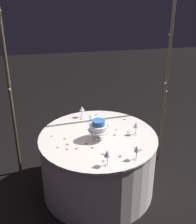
{
  "coord_description": "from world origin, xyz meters",
  "views": [
    {
      "loc": [
        -0.48,
        -2.87,
        2.47
      ],
      "look_at": [
        0.0,
        0.0,
        1.02
      ],
      "focal_mm": 49.98,
      "sensor_mm": 36.0,
      "label": 1
    }
  ],
  "objects_px": {
    "main_table": "(98,164)",
    "wine_glass_3": "(137,149)",
    "decorative_arch": "(91,59)",
    "wine_glass_0": "(108,154)",
    "cake_knife": "(91,119)",
    "tiered_cake": "(99,127)",
    "wine_glass_2": "(136,125)",
    "wine_glass_1": "(82,109)"
  },
  "relations": [
    {
      "from": "tiered_cake",
      "to": "wine_glass_1",
      "type": "bearing_deg",
      "value": 102.07
    },
    {
      "from": "wine_glass_1",
      "to": "cake_knife",
      "type": "xyz_separation_m",
      "value": [
        0.1,
        -0.08,
        -0.1
      ]
    },
    {
      "from": "decorative_arch",
      "to": "main_table",
      "type": "bearing_deg",
      "value": -89.89
    },
    {
      "from": "decorative_arch",
      "to": "wine_glass_3",
      "type": "bearing_deg",
      "value": -72.95
    },
    {
      "from": "decorative_arch",
      "to": "wine_glass_0",
      "type": "distance_m",
      "value": 1.17
    },
    {
      "from": "main_table",
      "to": "tiered_cake",
      "type": "distance_m",
      "value": 0.51
    },
    {
      "from": "wine_glass_0",
      "to": "cake_knife",
      "type": "height_order",
      "value": "wine_glass_0"
    },
    {
      "from": "tiered_cake",
      "to": "wine_glass_3",
      "type": "height_order",
      "value": "tiered_cake"
    },
    {
      "from": "decorative_arch",
      "to": "tiered_cake",
      "type": "relative_size",
      "value": 10.13
    },
    {
      "from": "tiered_cake",
      "to": "wine_glass_3",
      "type": "bearing_deg",
      "value": -56.19
    },
    {
      "from": "decorative_arch",
      "to": "wine_glass_1",
      "type": "xyz_separation_m",
      "value": [
        -0.11,
        0.01,
        -0.62
      ]
    },
    {
      "from": "wine_glass_1",
      "to": "cake_knife",
      "type": "relative_size",
      "value": 0.48
    },
    {
      "from": "tiered_cake",
      "to": "cake_knife",
      "type": "relative_size",
      "value": 0.75
    },
    {
      "from": "main_table",
      "to": "wine_glass_2",
      "type": "relative_size",
      "value": 8.61
    },
    {
      "from": "tiered_cake",
      "to": "main_table",
      "type": "bearing_deg",
      "value": 91.32
    },
    {
      "from": "wine_glass_1",
      "to": "wine_glass_2",
      "type": "distance_m",
      "value": 0.74
    },
    {
      "from": "cake_knife",
      "to": "main_table",
      "type": "bearing_deg",
      "value": -87.92
    },
    {
      "from": "wine_glass_1",
      "to": "cake_knife",
      "type": "distance_m",
      "value": 0.16
    },
    {
      "from": "decorative_arch",
      "to": "tiered_cake",
      "type": "distance_m",
      "value": 0.78
    },
    {
      "from": "wine_glass_2",
      "to": "wine_glass_0",
      "type": "bearing_deg",
      "value": -129.09
    },
    {
      "from": "main_table",
      "to": "wine_glass_2",
      "type": "bearing_deg",
      "value": -1.61
    },
    {
      "from": "wine_glass_2",
      "to": "cake_knife",
      "type": "xyz_separation_m",
      "value": [
        -0.43,
        0.43,
        -0.11
      ]
    },
    {
      "from": "wine_glass_1",
      "to": "wine_glass_3",
      "type": "height_order",
      "value": "wine_glass_3"
    },
    {
      "from": "wine_glass_0",
      "to": "wine_glass_1",
      "type": "height_order",
      "value": "wine_glass_0"
    },
    {
      "from": "tiered_cake",
      "to": "wine_glass_2",
      "type": "bearing_deg",
      "value": 3.38
    },
    {
      "from": "wine_glass_3",
      "to": "cake_knife",
      "type": "height_order",
      "value": "wine_glass_3"
    },
    {
      "from": "wine_glass_1",
      "to": "wine_glass_3",
      "type": "relative_size",
      "value": 0.92
    },
    {
      "from": "tiered_cake",
      "to": "wine_glass_2",
      "type": "relative_size",
      "value": 1.47
    },
    {
      "from": "decorative_arch",
      "to": "wine_glass_3",
      "type": "relative_size",
      "value": 14.55
    },
    {
      "from": "tiered_cake",
      "to": "wine_glass_0",
      "type": "distance_m",
      "value": 0.49
    },
    {
      "from": "wine_glass_1",
      "to": "wine_glass_0",
      "type": "bearing_deg",
      "value": -83.6
    },
    {
      "from": "main_table",
      "to": "wine_glass_3",
      "type": "relative_size",
      "value": 8.39
    },
    {
      "from": "wine_glass_0",
      "to": "wine_glass_3",
      "type": "relative_size",
      "value": 1.07
    },
    {
      "from": "main_table",
      "to": "wine_glass_2",
      "type": "xyz_separation_m",
      "value": [
        0.42,
        -0.01,
        0.47
      ]
    },
    {
      "from": "wine_glass_0",
      "to": "wine_glass_3",
      "type": "bearing_deg",
      "value": 9.72
    },
    {
      "from": "wine_glass_0",
      "to": "cake_knife",
      "type": "distance_m",
      "value": 0.95
    },
    {
      "from": "tiered_cake",
      "to": "wine_glass_0",
      "type": "height_order",
      "value": "tiered_cake"
    },
    {
      "from": "wine_glass_0",
      "to": "wine_glass_1",
      "type": "distance_m",
      "value": 1.03
    },
    {
      "from": "main_table",
      "to": "wine_glass_3",
      "type": "bearing_deg",
      "value": -58.19
    },
    {
      "from": "main_table",
      "to": "decorative_arch",
      "type": "bearing_deg",
      "value": 90.11
    },
    {
      "from": "cake_knife",
      "to": "decorative_arch",
      "type": "bearing_deg",
      "value": 78.39
    },
    {
      "from": "tiered_cake",
      "to": "wine_glass_1",
      "type": "distance_m",
      "value": 0.55
    }
  ]
}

